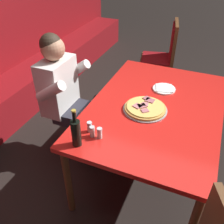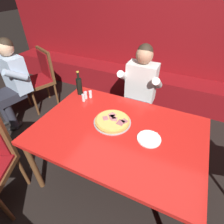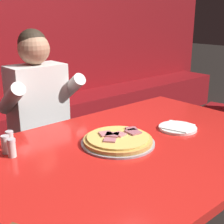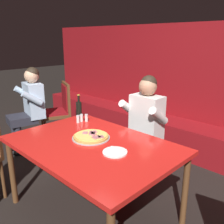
# 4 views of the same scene
# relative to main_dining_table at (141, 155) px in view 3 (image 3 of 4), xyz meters

# --- Properties ---
(booth_bench) EXTENTS (6.46, 0.48, 0.46)m
(booth_bench) POSITION_rel_main_dining_table_xyz_m (0.00, 1.86, -0.46)
(booth_bench) COLOR maroon
(booth_bench) RESTS_ON ground_plane
(main_dining_table) EXTENTS (1.55, 1.07, 0.75)m
(main_dining_table) POSITION_rel_main_dining_table_xyz_m (0.00, 0.00, 0.00)
(main_dining_table) COLOR brown
(main_dining_table) RESTS_ON ground_plane
(pizza) EXTENTS (0.36, 0.36, 0.05)m
(pizza) POSITION_rel_main_dining_table_xyz_m (-0.09, 0.07, 0.08)
(pizza) COLOR #9E9EA3
(pizza) RESTS_ON main_dining_table
(plate_white_paper) EXTENTS (0.21, 0.21, 0.02)m
(plate_white_paper) POSITION_rel_main_dining_table_xyz_m (0.29, -0.00, 0.07)
(plate_white_paper) COLOR white
(plate_white_paper) RESTS_ON main_dining_table
(shaker_red_pepper_flakes) EXTENTS (0.04, 0.04, 0.09)m
(shaker_red_pepper_flakes) POSITION_rel_main_dining_table_xyz_m (-0.55, 0.32, 0.10)
(shaker_red_pepper_flakes) COLOR silver
(shaker_red_pepper_flakes) RESTS_ON main_dining_table
(shaker_oregano) EXTENTS (0.04, 0.04, 0.09)m
(shaker_oregano) POSITION_rel_main_dining_table_xyz_m (-0.51, 0.36, 0.10)
(shaker_oregano) COLOR silver
(shaker_oregano) RESTS_ON main_dining_table
(shaker_parmesan) EXTENTS (0.04, 0.04, 0.09)m
(shaker_parmesan) POSITION_rel_main_dining_table_xyz_m (-0.55, 0.27, 0.10)
(shaker_parmesan) COLOR silver
(shaker_parmesan) RESTS_ON main_dining_table
(diner_seated_blue_shirt) EXTENTS (0.53, 0.53, 1.27)m
(diner_seated_blue_shirt) POSITION_rel_main_dining_table_xyz_m (-0.07, 0.84, 0.02)
(diner_seated_blue_shirt) COLOR black
(diner_seated_blue_shirt) RESTS_ON ground_plane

